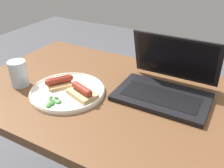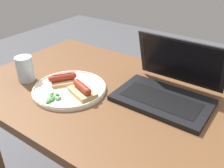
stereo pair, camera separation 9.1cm
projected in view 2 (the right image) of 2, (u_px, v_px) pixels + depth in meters
desk at (124, 112)px, 0.98m from camera, size 1.26×0.71×0.76m
laptop at (167, 88)px, 0.93m from camera, size 0.35×0.27×0.21m
plate at (70, 89)px, 0.99m from camera, size 0.29×0.29×0.02m
sausage_toast_left at (82, 90)px, 0.93m from camera, size 0.13×0.10×0.05m
sausage_toast_middle at (63, 79)px, 1.01m from camera, size 0.11×0.11×0.04m
salad_pile at (52, 98)px, 0.91m from camera, size 0.06×0.07×0.01m
drinking_glass at (25, 69)px, 1.04m from camera, size 0.07×0.07×0.11m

